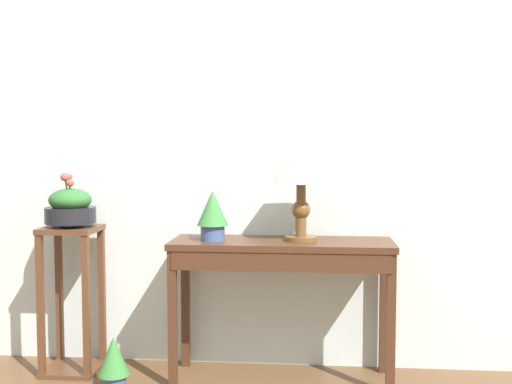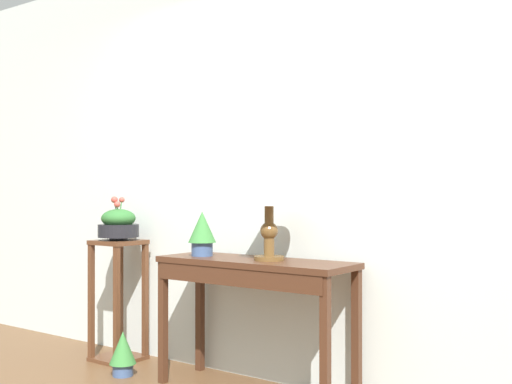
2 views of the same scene
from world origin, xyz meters
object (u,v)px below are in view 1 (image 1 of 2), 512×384
pedestal_stand_left (72,300)px  planter_bowl_wide (70,207)px  table_lamp (301,170)px  potted_plant_on_console (213,213)px  potted_plant_floor (114,361)px  console_table (282,262)px

pedestal_stand_left → planter_bowl_wide: bearing=-180.0°
table_lamp → potted_plant_on_console: table_lamp is taller
potted_plant_on_console → potted_plant_floor: bearing=-159.9°
console_table → table_lamp: (0.10, 0.02, 0.50)m
console_table → potted_plant_on_console: (-0.38, -0.01, 0.26)m
planter_bowl_wide → potted_plant_floor: bearing=-37.4°
planter_bowl_wide → potted_plant_floor: 0.89m
pedestal_stand_left → potted_plant_floor: 0.48m
table_lamp → potted_plant_floor: bearing=-167.6°
pedestal_stand_left → console_table: bearing=-2.3°
planter_bowl_wide → potted_plant_floor: planter_bowl_wide is taller
console_table → pedestal_stand_left: 1.22m
pedestal_stand_left → potted_plant_floor: (0.32, -0.24, -0.26)m
planter_bowl_wide → pedestal_stand_left: bearing=0.0°
table_lamp → potted_plant_floor: 1.43m
table_lamp → pedestal_stand_left: 1.50m
potted_plant_on_console → planter_bowl_wide: bearing=176.0°
table_lamp → planter_bowl_wide: size_ratio=1.74×
planter_bowl_wide → table_lamp: bearing=-1.1°
potted_plant_on_console → potted_plant_floor: size_ratio=0.96×
table_lamp → planter_bowl_wide: bearing=178.9°
planter_bowl_wide → potted_plant_floor: size_ratio=1.07×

